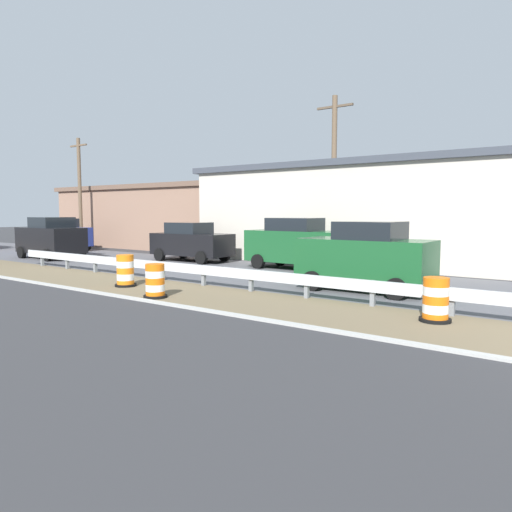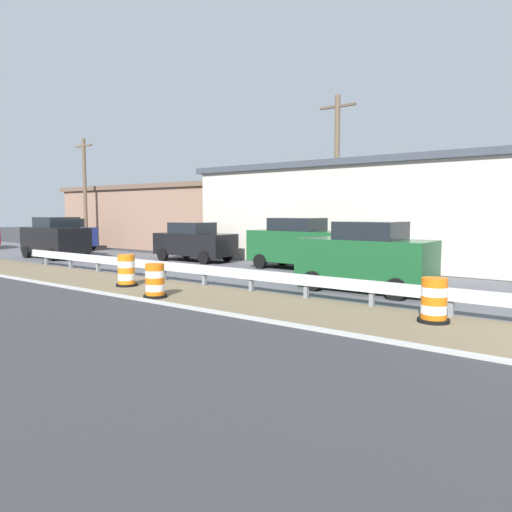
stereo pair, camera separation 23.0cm
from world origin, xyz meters
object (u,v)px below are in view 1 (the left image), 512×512
Objects in this scene: car_distant_c at (298,244)px; car_trailing_far_lane at (365,257)px; traffic_barrel_close at (155,283)px; utility_pole_near at (334,178)px; car_trailing_near_lane at (61,235)px; car_lead_near_lane at (51,238)px; utility_pole_mid at (80,191)px; traffic_barrel_mid at (125,272)px; traffic_barrel_nearest at (436,302)px; car_mid_far_lane at (191,242)px.

car_trailing_far_lane is at bearing -36.40° from car_distant_c.
traffic_barrel_close is 8.51m from car_distant_c.
car_trailing_far_lane reaches higher than traffic_barrel_close.
car_distant_c is 3.77m from utility_pole_near.
car_lead_near_lane is at bearing -37.29° from car_trailing_near_lane.
utility_pole_near is 18.92m from utility_pole_mid.
car_trailing_near_lane is (7.27, 15.56, 0.55)m from traffic_barrel_mid.
traffic_barrel_mid is 0.26× the size of car_lead_near_lane.
traffic_barrel_mid is 11.82m from car_lead_near_lane.
utility_pole_mid is at bearing 176.68° from car_distant_c.
traffic_barrel_mid is 18.95m from utility_pole_mid.
car_lead_near_lane reaches higher than traffic_barrel_mid.
car_distant_c is (6.75, 7.83, 0.66)m from traffic_barrel_nearest.
car_mid_far_lane is (0.12, -11.52, -0.05)m from car_trailing_near_lane.
traffic_barrel_close is at bearing 161.88° from car_lead_near_lane.
traffic_barrel_mid is 7.93m from car_distant_c.
car_lead_near_lane is 7.88m from car_mid_far_lane.
car_trailing_far_lane is (-0.06, -18.07, -0.00)m from car_lead_near_lane.
utility_pole_mid is (10.06, 18.68, 3.45)m from traffic_barrel_close.
car_distant_c is at bearing 167.48° from utility_pole_near.
car_trailing_far_lane is at bearing -60.90° from traffic_barrel_mid.
car_mid_far_lane is at bearing 28.71° from traffic_barrel_mid.
car_mid_far_lane is 0.91× the size of car_distant_c.
car_lead_near_lane is at bearing 70.50° from traffic_barrel_close.
traffic_barrel_mid is at bearing -119.51° from utility_pole_mid.
utility_pole_mid reaches higher than car_trailing_far_lane.
traffic_barrel_mid reaches higher than traffic_barrel_nearest.
utility_pole_near is at bearing 19.16° from car_mid_far_lane.
traffic_barrel_mid is at bearing 161.92° from car_lead_near_lane.
traffic_barrel_nearest is 26.36m from car_trailing_near_lane.
car_mid_far_lane is (8.27, 6.50, 0.54)m from traffic_barrel_close.
traffic_barrel_close is at bearing -24.66° from car_trailing_near_lane.
utility_pole_near is (2.64, -18.25, 3.02)m from car_trailing_near_lane.
utility_pole_mid is at bearing 61.69° from traffic_barrel_close.
traffic_barrel_nearest is 0.21× the size of car_distant_c.
car_mid_far_lane is at bearing -98.37° from utility_pole_mid.
car_lead_near_lane is 0.98× the size of car_trailing_far_lane.
traffic_barrel_nearest is 10.03m from traffic_barrel_mid.
car_lead_near_lane is 0.85× the size of car_distant_c.
traffic_barrel_mid is (0.88, 2.46, 0.04)m from traffic_barrel_close.
traffic_barrel_close is 14.43m from car_lead_near_lane.
car_lead_near_lane is (4.81, 13.58, 0.66)m from traffic_barrel_close.
car_mid_far_lane is at bearing 38.19° from traffic_barrel_close.
utility_pole_mid is at bearing 92.21° from utility_pole_near.
utility_pole_near is (10.79, -0.23, 3.61)m from traffic_barrel_close.
car_trailing_far_lane is at bearing -178.83° from car_lead_near_lane.
traffic_barrel_nearest is 27.72m from utility_pole_mid.
utility_pole_near reaches higher than traffic_barrel_mid.
utility_pole_near reaches higher than car_trailing_far_lane.
traffic_barrel_mid is at bearing -104.32° from car_distant_c.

